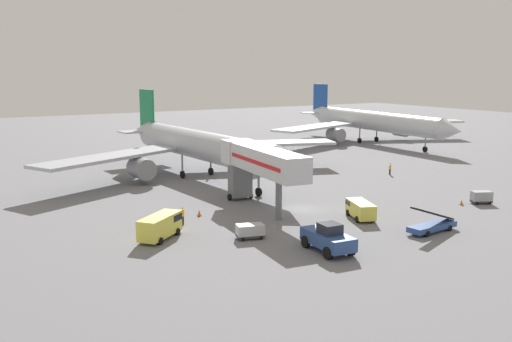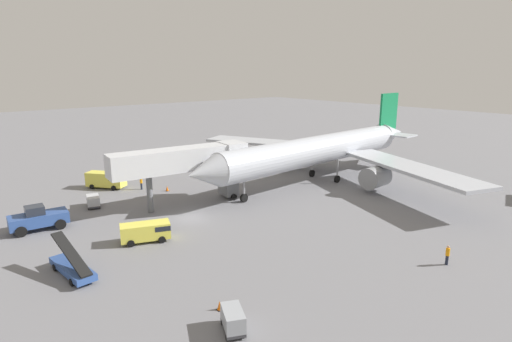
{
  "view_description": "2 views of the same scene",
  "coord_description": "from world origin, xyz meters",
  "px_view_note": "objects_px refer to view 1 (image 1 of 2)",
  "views": [
    {
      "loc": [
        -38.03,
        -53.17,
        16.04
      ],
      "look_at": [
        1.04,
        11.8,
        2.55
      ],
      "focal_mm": 40.86,
      "sensor_mm": 36.0,
      "label": 1
    },
    {
      "loc": [
        39.29,
        -22.97,
        16.46
      ],
      "look_at": [
        -0.27,
        9.92,
        3.89
      ],
      "focal_mm": 29.36,
      "sensor_mm": 36.0,
      "label": 2
    }
  ],
  "objects_px": {
    "airplane_at_gate": "(198,146)",
    "ground_crew_worker_midground": "(183,215)",
    "safety_cone_alpha": "(462,202)",
    "safety_cone_bravo": "(199,213)",
    "baggage_cart_mid_left": "(250,231)",
    "pushback_tug": "(328,238)",
    "service_van_outer_right": "(161,225)",
    "jet_bridge": "(258,162)",
    "ground_crew_worker_foreground": "(390,168)",
    "service_van_rear_right": "(360,209)",
    "baggage_cart_near_center": "(481,197)",
    "belt_loader_truck": "(432,225)",
    "airplane_background": "(370,121)"
  },
  "relations": [
    {
      "from": "safety_cone_bravo",
      "to": "ground_crew_worker_foreground",
      "type": "bearing_deg",
      "value": 12.27
    },
    {
      "from": "ground_crew_worker_foreground",
      "to": "airplane_background",
      "type": "relative_size",
      "value": 0.04
    },
    {
      "from": "pushback_tug",
      "to": "airplane_background",
      "type": "relative_size",
      "value": 0.12
    },
    {
      "from": "baggage_cart_near_center",
      "to": "ground_crew_worker_midground",
      "type": "distance_m",
      "value": 35.83
    },
    {
      "from": "ground_crew_worker_foreground",
      "to": "airplane_at_gate",
      "type": "bearing_deg",
      "value": 153.02
    },
    {
      "from": "service_van_rear_right",
      "to": "baggage_cart_mid_left",
      "type": "height_order",
      "value": "service_van_rear_right"
    },
    {
      "from": "pushback_tug",
      "to": "ground_crew_worker_foreground",
      "type": "xyz_separation_m",
      "value": [
        31.4,
        25.02,
        -0.28
      ]
    },
    {
      "from": "airplane_at_gate",
      "to": "ground_crew_worker_midground",
      "type": "xyz_separation_m",
      "value": [
        -12.9,
        -23.32,
        -3.67
      ]
    },
    {
      "from": "jet_bridge",
      "to": "ground_crew_worker_midground",
      "type": "xyz_separation_m",
      "value": [
        -10.28,
        -1.81,
        -4.48
      ]
    },
    {
      "from": "safety_cone_alpha",
      "to": "safety_cone_bravo",
      "type": "bearing_deg",
      "value": 158.61
    },
    {
      "from": "ground_crew_worker_midground",
      "to": "airplane_at_gate",
      "type": "bearing_deg",
      "value": 61.05
    },
    {
      "from": "safety_cone_bravo",
      "to": "airplane_background",
      "type": "distance_m",
      "value": 70.67
    },
    {
      "from": "baggage_cart_near_center",
      "to": "safety_cone_bravo",
      "type": "xyz_separation_m",
      "value": [
        -31.47,
        12.07,
        -0.48
      ]
    },
    {
      "from": "baggage_cart_mid_left",
      "to": "pushback_tug",
      "type": "bearing_deg",
      "value": -61.05
    },
    {
      "from": "pushback_tug",
      "to": "ground_crew_worker_midground",
      "type": "distance_m",
      "value": 16.58
    },
    {
      "from": "jet_bridge",
      "to": "safety_cone_alpha",
      "type": "xyz_separation_m",
      "value": [
        21.65,
        -10.75,
        -5.14
      ]
    },
    {
      "from": "airplane_at_gate",
      "to": "service_van_outer_right",
      "type": "relative_size",
      "value": 9.06
    },
    {
      "from": "service_van_rear_right",
      "to": "airplane_background",
      "type": "bearing_deg",
      "value": 47.22
    },
    {
      "from": "airplane_at_gate",
      "to": "pushback_tug",
      "type": "bearing_deg",
      "value": -98.28
    },
    {
      "from": "service_van_rear_right",
      "to": "ground_crew_worker_foreground",
      "type": "distance_m",
      "value": 27.63
    },
    {
      "from": "pushback_tug",
      "to": "service_van_outer_right",
      "type": "distance_m",
      "value": 15.95
    },
    {
      "from": "jet_bridge",
      "to": "airplane_background",
      "type": "relative_size",
      "value": 0.35
    },
    {
      "from": "baggage_cart_near_center",
      "to": "safety_cone_alpha",
      "type": "bearing_deg",
      "value": 163.83
    },
    {
      "from": "ground_crew_worker_foreground",
      "to": "airplane_background",
      "type": "xyz_separation_m",
      "value": [
        23.43,
        30.67,
        3.71
      ]
    },
    {
      "from": "airplane_at_gate",
      "to": "baggage_cart_near_center",
      "type": "relative_size",
      "value": 18.77
    },
    {
      "from": "service_van_outer_right",
      "to": "ground_crew_worker_midground",
      "type": "xyz_separation_m",
      "value": [
        3.75,
        3.4,
        -0.29
      ]
    },
    {
      "from": "safety_cone_bravo",
      "to": "belt_loader_truck",
      "type": "bearing_deg",
      "value": -46.13
    },
    {
      "from": "safety_cone_bravo",
      "to": "baggage_cart_mid_left",
      "type": "bearing_deg",
      "value": -87.48
    },
    {
      "from": "belt_loader_truck",
      "to": "safety_cone_bravo",
      "type": "relative_size",
      "value": 8.39
    },
    {
      "from": "airplane_at_gate",
      "to": "pushback_tug",
      "type": "distance_m",
      "value": 38.74
    },
    {
      "from": "service_van_outer_right",
      "to": "baggage_cart_mid_left",
      "type": "height_order",
      "value": "service_van_outer_right"
    },
    {
      "from": "airplane_background",
      "to": "safety_cone_bravo",
      "type": "bearing_deg",
      "value": -146.98
    },
    {
      "from": "service_van_rear_right",
      "to": "safety_cone_alpha",
      "type": "distance_m",
      "value": 14.55
    },
    {
      "from": "ground_crew_worker_foreground",
      "to": "safety_cone_bravo",
      "type": "relative_size",
      "value": 2.52
    },
    {
      "from": "baggage_cart_near_center",
      "to": "airplane_background",
      "type": "distance_m",
      "value": 57.71
    },
    {
      "from": "service_van_outer_right",
      "to": "ground_crew_worker_foreground",
      "type": "relative_size",
      "value": 3.04
    },
    {
      "from": "safety_cone_alpha",
      "to": "safety_cone_bravo",
      "type": "xyz_separation_m",
      "value": [
        -28.91,
        11.32,
        0.02
      ]
    },
    {
      "from": "airplane_at_gate",
      "to": "service_van_rear_right",
      "type": "bearing_deg",
      "value": -81.55
    },
    {
      "from": "service_van_outer_right",
      "to": "jet_bridge",
      "type": "bearing_deg",
      "value": 20.38
    },
    {
      "from": "baggage_cart_mid_left",
      "to": "safety_cone_alpha",
      "type": "distance_m",
      "value": 28.48
    },
    {
      "from": "airplane_background",
      "to": "ground_crew_worker_foreground",
      "type": "bearing_deg",
      "value": -127.38
    },
    {
      "from": "ground_crew_worker_midground",
      "to": "jet_bridge",
      "type": "bearing_deg",
      "value": 10.01
    },
    {
      "from": "baggage_cart_near_center",
      "to": "ground_crew_worker_foreground",
      "type": "distance_m",
      "value": 20.28
    },
    {
      "from": "safety_cone_alpha",
      "to": "belt_loader_truck",
      "type": "bearing_deg",
      "value": -152.07
    },
    {
      "from": "pushback_tug",
      "to": "ground_crew_worker_foreground",
      "type": "bearing_deg",
      "value": 38.55
    },
    {
      "from": "safety_cone_bravo",
      "to": "pushback_tug",
      "type": "bearing_deg",
      "value": -75.96
    },
    {
      "from": "airplane_at_gate",
      "to": "pushback_tug",
      "type": "height_order",
      "value": "airplane_at_gate"
    },
    {
      "from": "belt_loader_truck",
      "to": "safety_cone_alpha",
      "type": "bearing_deg",
      "value": 27.93
    },
    {
      "from": "safety_cone_bravo",
      "to": "airplane_at_gate",
      "type": "bearing_deg",
      "value": 64.74
    },
    {
      "from": "belt_loader_truck",
      "to": "safety_cone_bravo",
      "type": "xyz_separation_m",
      "value": [
        -16.97,
        17.65,
        -0.39
      ]
    }
  ]
}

